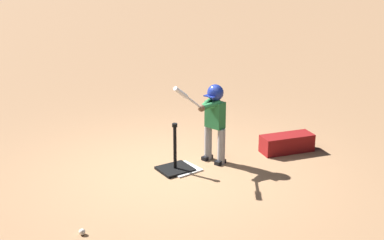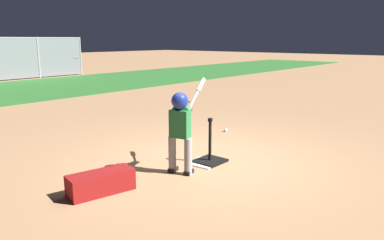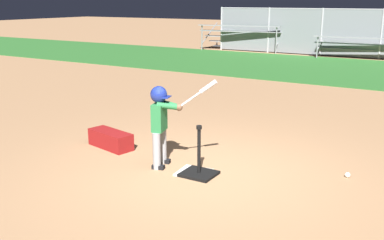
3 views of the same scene
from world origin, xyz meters
The scene contains 6 objects.
ground_plane centered at (0.00, 0.00, 0.00)m, with size 90.00×90.00×0.00m, color #99704C.
home_plate centered at (-0.19, -0.06, 0.01)m, with size 0.44×0.44×0.02m, color white.
batting_tee centered at (-0.08, -0.09, 0.09)m, with size 0.47×0.42×0.73m.
batter_child centered at (-0.73, -0.06, 0.77)m, with size 0.96×0.44×1.34m.
baseball centered at (1.74, 0.89, 0.04)m, with size 0.07×0.07×0.07m, color white.
equipment_bag centered at (-1.97, 0.22, 0.14)m, with size 0.84×0.32×0.28m, color maroon.
Camera 1 is at (3.57, 6.09, 3.18)m, focal length 50.00 mm.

